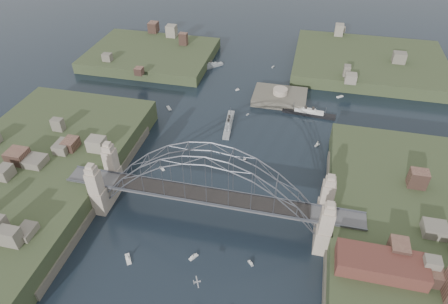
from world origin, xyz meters
TOP-DOWN VIEW (x-y plane):
  - ground at (0.00, 0.00)m, footprint 500.00×500.00m
  - bridge at (0.00, 0.00)m, footprint 84.00×13.80m
  - shore_west at (-57.32, 0.00)m, footprint 50.50×90.00m
  - shore_east at (57.32, 0.00)m, footprint 50.50×90.00m
  - headland_nw at (-55.00, 95.00)m, footprint 60.00×45.00m
  - headland_ne at (50.00, 110.00)m, footprint 70.00×55.00m
  - fort_island at (12.00, 70.00)m, footprint 22.00×16.00m
  - wharf_shed at (44.00, -14.00)m, footprint 20.00×8.00m
  - naval_cruiser_near at (-4.68, 46.42)m, footprint 4.17×18.45m
  - naval_cruiser_far at (-24.41, 92.36)m, footprint 11.55×11.92m
  - ocean_liner at (24.61, 61.26)m, footprint 21.03×4.40m
  - aeroplane at (3.32, -24.78)m, footprint 1.87×3.05m
  - small_boat_a at (-20.88, 16.71)m, footprint 2.31×1.99m
  - small_boat_b at (5.03, 27.33)m, footprint 1.53×1.32m
  - small_boat_c at (-0.58, -14.84)m, footprint 2.16×2.65m
  - small_boat_d at (28.81, 41.41)m, footprint 1.94×2.30m
  - small_boat_e at (-31.17, 53.02)m, footprint 3.15×3.62m
  - small_boat_f at (0.98, 55.63)m, footprint 1.07×1.50m
  - small_boat_h at (-6.95, 74.21)m, footprint 1.65×1.64m
  - small_boat_i at (35.50, 9.38)m, footprint 2.26×2.56m
  - small_boat_j at (-16.99, -19.24)m, footprint 2.94×3.57m
  - small_boat_k at (5.38, 100.05)m, footprint 1.34×2.21m
  - small_boat_l at (-39.72, 24.96)m, footprint 3.03×1.58m
  - small_boat_m at (14.25, -13.39)m, footprint 1.84×1.88m
  - small_boat_n at (36.85, 78.33)m, footprint 3.06×2.72m

SIDE VIEW (x-z plane):
  - fort_island at x=12.00m, z-range -5.04..4.36m
  - ground at x=0.00m, z-range 0.00..0.00m
  - small_boat_e at x=-31.17m, z-range -0.08..0.38m
  - small_boat_f at x=0.98m, z-range -0.08..0.38m
  - small_boat_i at x=35.50m, z-range -0.08..0.38m
  - small_boat_k at x=5.38m, z-range -0.08..0.38m
  - small_boat_n at x=36.85m, z-range -0.08..0.38m
  - small_boat_c at x=-0.58m, z-range -0.43..1.00m
  - small_boat_a at x=-20.88m, z-range -0.43..1.00m
  - small_boat_m at x=14.25m, z-range -0.42..1.00m
  - small_boat_h at x=-6.95m, z-range -0.42..1.01m
  - small_boat_b at x=5.03m, z-range -0.41..1.01m
  - headland_nw at x=-55.00m, z-range -4.00..5.00m
  - small_boat_j at x=-16.99m, z-range -0.52..1.86m
  - headland_ne at x=50.00m, z-range -4.00..5.50m
  - naval_cruiser_far at x=-24.41m, z-range -1.70..3.23m
  - small_boat_l at x=-39.72m, z-range -0.41..1.96m
  - ocean_liner at x=24.61m, z-range -1.77..3.36m
  - naval_cruiser_near at x=-4.68m, z-range -1.89..3.60m
  - small_boat_d at x=28.81m, z-range -0.30..2.07m
  - shore_west at x=-57.32m, z-range -4.03..7.97m
  - shore_east at x=57.32m, z-range -4.03..7.97m
  - aeroplane at x=3.32m, z-range 4.82..5.29m
  - wharf_shed at x=44.00m, z-range 8.00..12.00m
  - bridge at x=0.00m, z-range 0.02..24.62m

